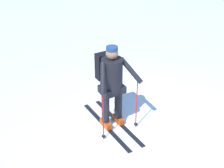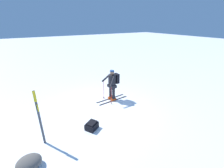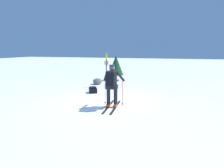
{
  "view_description": "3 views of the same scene",
  "coord_description": "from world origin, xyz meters",
  "px_view_note": "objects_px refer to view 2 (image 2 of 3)",
  "views": [
    {
      "loc": [
        3.7,
        -2.75,
        3.78
      ],
      "look_at": [
        -0.76,
        -0.46,
        0.93
      ],
      "focal_mm": 50.0,
      "sensor_mm": 36.0,
      "label": 1
    },
    {
      "loc": [
        2.96,
        5.73,
        3.97
      ],
      "look_at": [
        -0.76,
        -0.46,
        0.93
      ],
      "focal_mm": 24.0,
      "sensor_mm": 36.0,
      "label": 2
    },
    {
      "loc": [
        -7.1,
        -2.41,
        2.23
      ],
      "look_at": [
        -0.76,
        -0.46,
        0.93
      ],
      "focal_mm": 28.0,
      "sensor_mm": 36.0,
      "label": 3
    }
  ],
  "objects_px": {
    "trail_marker": "(39,114)",
    "rock_boulder": "(29,163)",
    "dropped_backpack": "(92,126)",
    "skier": "(112,83)"
  },
  "relations": [
    {
      "from": "skier",
      "to": "dropped_backpack",
      "type": "xyz_separation_m",
      "value": [
        1.95,
        1.65,
        -0.83
      ]
    },
    {
      "from": "skier",
      "to": "rock_boulder",
      "type": "relative_size",
      "value": 2.56
    },
    {
      "from": "dropped_backpack",
      "to": "rock_boulder",
      "type": "bearing_deg",
      "value": 16.0
    },
    {
      "from": "dropped_backpack",
      "to": "trail_marker",
      "type": "bearing_deg",
      "value": -5.64
    },
    {
      "from": "skier",
      "to": "rock_boulder",
      "type": "xyz_separation_m",
      "value": [
        4.21,
        2.29,
        -0.79
      ]
    },
    {
      "from": "rock_boulder",
      "to": "skier",
      "type": "bearing_deg",
      "value": -151.43
    },
    {
      "from": "dropped_backpack",
      "to": "trail_marker",
      "type": "relative_size",
      "value": 0.3
    },
    {
      "from": "trail_marker",
      "to": "rock_boulder",
      "type": "relative_size",
      "value": 2.91
    },
    {
      "from": "dropped_backpack",
      "to": "trail_marker",
      "type": "distance_m",
      "value": 2.03
    },
    {
      "from": "trail_marker",
      "to": "rock_boulder",
      "type": "distance_m",
      "value": 1.4
    }
  ]
}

